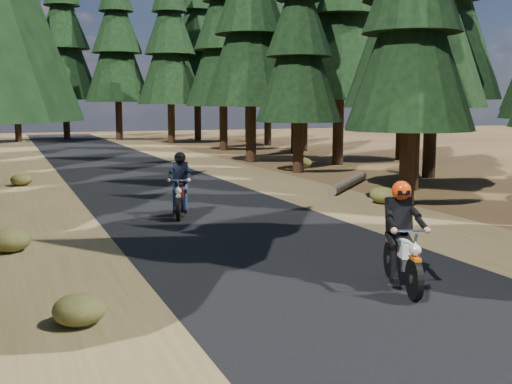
% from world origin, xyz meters
% --- Properties ---
extents(ground, '(120.00, 120.00, 0.00)m').
position_xyz_m(ground, '(0.00, 0.00, 0.00)').
color(ground, '#452C18').
rests_on(ground, ground).
extents(road, '(6.00, 100.00, 0.01)m').
position_xyz_m(road, '(0.00, 5.00, 0.01)').
color(road, black).
rests_on(road, ground).
extents(shoulder_l, '(3.20, 100.00, 0.01)m').
position_xyz_m(shoulder_l, '(-4.60, 5.00, 0.00)').
color(shoulder_l, brown).
rests_on(shoulder_l, ground).
extents(shoulder_r, '(3.20, 100.00, 0.01)m').
position_xyz_m(shoulder_r, '(4.60, 5.00, 0.00)').
color(shoulder_r, brown).
rests_on(shoulder_r, ground).
extents(pine_forest, '(34.59, 55.08, 16.32)m').
position_xyz_m(pine_forest, '(-0.02, 21.05, 7.89)').
color(pine_forest, black).
rests_on(pine_forest, ground).
extents(log_near, '(3.59, 3.87, 0.32)m').
position_xyz_m(log_near, '(6.59, 8.87, 0.16)').
color(log_near, '#4C4233').
rests_on(log_near, ground).
extents(understory_shrubs, '(16.04, 26.49, 0.61)m').
position_xyz_m(understory_shrubs, '(0.12, 5.60, 0.27)').
color(understory_shrubs, '#474C1E').
rests_on(understory_shrubs, ground).
extents(rider_lead, '(1.17, 2.08, 1.78)m').
position_xyz_m(rider_lead, '(0.85, -2.93, 0.60)').
color(rider_lead, silver).
rests_on(rider_lead, road).
extents(rider_follow, '(1.19, 2.04, 1.74)m').
position_xyz_m(rider_follow, '(-0.80, 5.09, 0.59)').
color(rider_follow, maroon).
rests_on(rider_follow, road).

